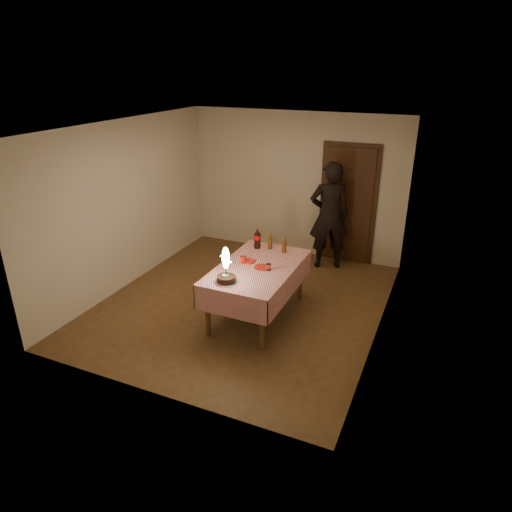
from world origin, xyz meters
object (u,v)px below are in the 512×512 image
clear_cup (269,267)px  amber_bottle_left (270,241)px  red_plate (262,267)px  photographer (329,216)px  cola_bottle (257,238)px  birthday_cake (226,272)px  dining_table (257,273)px  amber_bottle_right (284,245)px  red_cup (243,260)px

clear_cup → amber_bottle_left: bearing=110.5°
red_plate → photographer: photographer is taller
red_plate → photographer: (0.36, 2.10, 0.16)m
cola_bottle → photographer: size_ratio=0.17×
birthday_cake → dining_table: bearing=74.2°
amber_bottle_right → dining_table: bearing=-105.0°
amber_bottle_left → photographer: size_ratio=0.14×
birthday_cake → photographer: size_ratio=0.25×
cola_bottle → amber_bottle_left: 0.20m
dining_table → amber_bottle_left: amber_bottle_left is taller
red_cup → clear_cup: 0.42m
clear_cup → cola_bottle: 0.82m
photographer → clear_cup: bearing=-96.5°
red_plate → cola_bottle: (-0.34, 0.62, 0.15)m
cola_bottle → amber_bottle_right: cola_bottle is taller
dining_table → amber_bottle_left: (-0.08, 0.66, 0.22)m
clear_cup → amber_bottle_right: 0.67m
birthday_cake → cola_bottle: (-0.10, 1.21, 0.02)m
photographer → cola_bottle: bearing=-115.4°
dining_table → clear_cup: 0.25m
dining_table → birthday_cake: bearing=-105.8°
clear_cup → dining_table: bearing=161.4°
dining_table → cola_bottle: (-0.27, 0.61, 0.26)m
red_cup → cola_bottle: bearing=93.9°
birthday_cake → red_plate: birthday_cake is taller
clear_cup → cola_bottle: size_ratio=0.28×
clear_cup → amber_bottle_left: (-0.27, 0.72, 0.07)m
photographer → amber_bottle_left: bearing=-109.9°
dining_table → amber_bottle_right: amber_bottle_right is taller
birthday_cake → red_cup: birthday_cake is taller
clear_cup → amber_bottle_right: size_ratio=0.35×
red_plate → amber_bottle_right: (0.09, 0.62, 0.11)m
birthday_cake → clear_cup: size_ratio=5.26×
red_plate → birthday_cake: bearing=-112.8°
red_cup → clear_cup: (0.42, -0.08, -0.01)m
amber_bottle_left → photographer: 1.51m
birthday_cake → clear_cup: birthday_cake is taller
red_plate → photographer: 2.14m
clear_cup → cola_bottle: (-0.46, 0.67, 0.11)m
red_plate → clear_cup: bearing=-21.9°
red_plate → cola_bottle: 0.73m
birthday_cake → red_plate: size_ratio=2.15×
cola_bottle → amber_bottle_left: (0.19, 0.05, -0.03)m
dining_table → amber_bottle_left: size_ratio=6.75×
red_plate → amber_bottle_right: bearing=82.0°
red_plate → amber_bottle_left: amber_bottle_left is taller
amber_bottle_left → amber_bottle_right: size_ratio=1.00×
birthday_cake → red_plate: 0.65m
birthday_cake → photographer: photographer is taller
dining_table → birthday_cake: 0.67m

